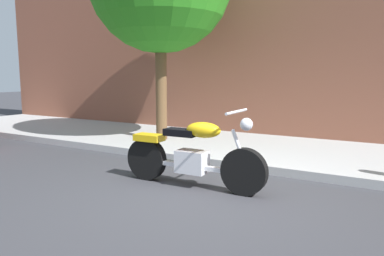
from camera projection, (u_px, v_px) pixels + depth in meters
ground_plane at (205, 196)px, 4.94m from camera, size 60.00×60.00×0.00m
sidewalk at (276, 151)px, 7.51m from camera, size 20.47×3.11×0.14m
motorcycle at (192, 156)px, 5.32m from camera, size 2.22×0.70×1.14m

